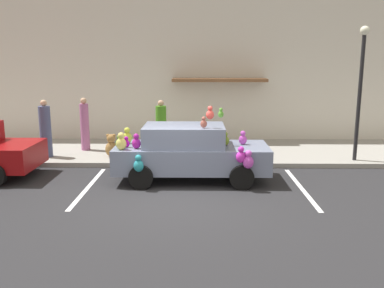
% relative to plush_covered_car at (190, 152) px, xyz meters
% --- Properties ---
extents(ground_plane, '(60.00, 60.00, 0.00)m').
position_rel_plush_covered_car_xyz_m(ground_plane, '(-0.32, -1.71, -0.80)').
color(ground_plane, '#262628').
extents(sidewalk, '(24.00, 4.00, 0.15)m').
position_rel_plush_covered_car_xyz_m(sidewalk, '(-0.32, 3.29, -0.72)').
color(sidewalk, gray).
rests_on(sidewalk, ground).
extents(storefront_building, '(24.00, 1.25, 6.40)m').
position_rel_plush_covered_car_xyz_m(storefront_building, '(-0.30, 5.44, 2.39)').
color(storefront_building, beige).
rests_on(storefront_building, ground).
extents(parking_stripe_front, '(0.12, 3.60, 0.01)m').
position_rel_plush_covered_car_xyz_m(parking_stripe_front, '(2.95, -0.71, -0.80)').
color(parking_stripe_front, silver).
rests_on(parking_stripe_front, ground).
extents(parking_stripe_rear, '(0.12, 3.60, 0.01)m').
position_rel_plush_covered_car_xyz_m(parking_stripe_rear, '(-2.66, -0.71, -0.80)').
color(parking_stripe_rear, silver).
rests_on(parking_stripe_rear, ground).
extents(plush_covered_car, '(4.21, 2.03, 2.13)m').
position_rel_plush_covered_car_xyz_m(plush_covered_car, '(0.00, 0.00, 0.00)').
color(plush_covered_car, slate).
rests_on(plush_covered_car, ground).
extents(teddy_bear_on_sidewalk, '(0.40, 0.34, 0.77)m').
position_rel_plush_covered_car_xyz_m(teddy_bear_on_sidewalk, '(-2.63, 2.15, -0.29)').
color(teddy_bear_on_sidewalk, '#9E723D').
rests_on(teddy_bear_on_sidewalk, sidewalk).
extents(street_lamp_post, '(0.28, 0.28, 4.16)m').
position_rel_plush_covered_car_xyz_m(street_lamp_post, '(5.26, 1.79, 1.88)').
color(street_lamp_post, black).
rests_on(street_lamp_post, sidewalk).
extents(pedestrian_near_shopfront, '(0.37, 0.37, 1.78)m').
position_rel_plush_covered_car_xyz_m(pedestrian_near_shopfront, '(-1.06, 3.15, 0.17)').
color(pedestrian_near_shopfront, '#3F7F1C').
rests_on(pedestrian_near_shopfront, sidewalk).
extents(pedestrian_walking_past, '(0.30, 0.30, 1.86)m').
position_rel_plush_covered_car_xyz_m(pedestrian_walking_past, '(-3.77, 3.20, 0.23)').
color(pedestrian_walking_past, '#AA5D90').
rests_on(pedestrian_walking_past, sidewalk).
extents(pedestrian_by_lamp, '(0.37, 0.37, 1.89)m').
position_rel_plush_covered_car_xyz_m(pedestrian_by_lamp, '(-4.77, 2.13, 0.23)').
color(pedestrian_by_lamp, '#484F75').
rests_on(pedestrian_by_lamp, sidewalk).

